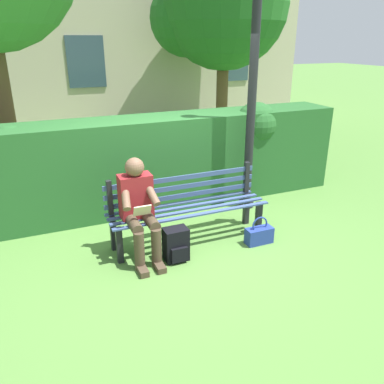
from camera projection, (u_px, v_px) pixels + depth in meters
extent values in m
plane|color=#517F38|center=(189.00, 241.00, 5.03)|extent=(60.00, 60.00, 0.00)
cube|color=black|center=(259.00, 218.00, 5.15)|extent=(0.07, 0.07, 0.45)
cube|color=black|center=(119.00, 245.00, 4.47)|extent=(0.07, 0.07, 0.45)
cube|color=black|center=(246.00, 209.00, 5.43)|extent=(0.07, 0.07, 0.45)
cube|color=black|center=(113.00, 233.00, 4.75)|extent=(0.07, 0.07, 0.45)
cube|color=#384C7A|center=(183.00, 202.00, 5.04)|extent=(2.03, 0.06, 0.02)
cube|color=#384C7A|center=(187.00, 206.00, 4.92)|extent=(2.03, 0.06, 0.02)
cube|color=#384C7A|center=(191.00, 211.00, 4.80)|extent=(2.03, 0.06, 0.02)
cube|color=#384C7A|center=(196.00, 215.00, 4.68)|extent=(2.03, 0.06, 0.02)
cube|color=black|center=(246.00, 177.00, 5.29)|extent=(0.06, 0.06, 0.43)
cube|color=black|center=(110.00, 198.00, 4.61)|extent=(0.06, 0.06, 0.43)
cube|color=#384C7A|center=(183.00, 195.00, 5.00)|extent=(2.03, 0.02, 0.06)
cube|color=#384C7A|center=(183.00, 187.00, 4.95)|extent=(2.03, 0.02, 0.06)
cube|color=#384C7A|center=(183.00, 178.00, 4.91)|extent=(2.03, 0.02, 0.06)
cube|color=maroon|center=(136.00, 196.00, 4.54)|extent=(0.38, 0.22, 0.52)
sphere|color=brown|center=(134.00, 167.00, 4.39)|extent=(0.22, 0.22, 0.22)
cylinder|color=#473828|center=(150.00, 220.00, 4.48)|extent=(0.13, 0.42, 0.13)
cylinder|color=#473828|center=(133.00, 223.00, 4.41)|extent=(0.13, 0.42, 0.13)
cylinder|color=#473828|center=(157.00, 248.00, 4.40)|extent=(0.12, 0.12, 0.47)
cylinder|color=#473828|center=(139.00, 251.00, 4.32)|extent=(0.12, 0.12, 0.47)
cube|color=#473828|center=(159.00, 266.00, 4.40)|extent=(0.10, 0.24, 0.07)
cube|color=#473828|center=(142.00, 270.00, 4.33)|extent=(0.10, 0.24, 0.07)
cylinder|color=brown|center=(151.00, 193.00, 4.45)|extent=(0.14, 0.32, 0.26)
cylinder|color=brown|center=(126.00, 197.00, 4.34)|extent=(0.14, 0.32, 0.26)
cube|color=beige|center=(142.00, 210.00, 4.35)|extent=(0.20, 0.07, 0.13)
cube|color=#265B28|center=(136.00, 165.00, 5.78)|extent=(6.59, 0.76, 1.37)
sphere|color=#265B28|center=(256.00, 124.00, 6.22)|extent=(0.68, 0.68, 0.68)
sphere|color=#265B28|center=(11.00, 148.00, 5.09)|extent=(0.61, 0.61, 0.61)
cylinder|color=brown|center=(3.00, 107.00, 6.15)|extent=(0.33, 0.33, 2.85)
cube|color=#BCAD93|center=(145.00, 2.00, 11.00)|extent=(8.18, 3.27, 6.83)
cube|color=#334756|center=(235.00, 59.00, 10.88)|extent=(0.90, 0.04, 1.20)
cube|color=#334756|center=(86.00, 62.00, 9.39)|extent=(0.90, 0.04, 1.20)
cube|color=black|center=(176.00, 244.00, 4.54)|extent=(0.28, 0.20, 0.40)
cube|color=black|center=(180.00, 255.00, 4.46)|extent=(0.20, 0.04, 0.18)
cylinder|color=black|center=(179.00, 237.00, 4.66)|extent=(0.04, 0.04, 0.24)
cylinder|color=black|center=(166.00, 240.00, 4.60)|extent=(0.04, 0.04, 0.24)
cube|color=navy|center=(259.00, 236.00, 4.94)|extent=(0.35, 0.15, 0.21)
torus|color=navy|center=(260.00, 225.00, 4.88)|extent=(0.22, 0.02, 0.22)
cylinder|color=brown|center=(222.00, 94.00, 9.36)|extent=(0.28, 0.28, 2.37)
sphere|color=#236023|center=(225.00, 4.00, 8.63)|extent=(2.87, 2.87, 2.87)
sphere|color=#236023|center=(187.00, 18.00, 8.85)|extent=(1.72, 1.72, 1.72)
cylinder|color=black|center=(246.00, 203.00, 6.05)|extent=(0.23, 0.23, 0.10)
cylinder|color=black|center=(252.00, 97.00, 5.45)|extent=(0.13, 0.13, 3.34)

